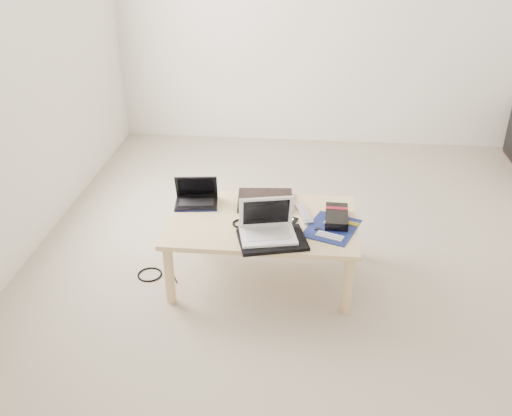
# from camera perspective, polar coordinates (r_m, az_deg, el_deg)

# --- Properties ---
(ground) EXTENTS (4.00, 4.00, 0.00)m
(ground) POSITION_cam_1_polar(r_m,az_deg,el_deg) (3.81, 8.10, -4.44)
(ground) COLOR #B8A895
(ground) RESTS_ON ground
(coffee_table) EXTENTS (1.10, 0.70, 0.40)m
(coffee_table) POSITION_cam_1_polar(r_m,az_deg,el_deg) (3.36, 0.62, -1.89)
(coffee_table) COLOR #E2C388
(coffee_table) RESTS_ON ground
(book) EXTENTS (0.35, 0.30, 0.03)m
(book) POSITION_cam_1_polar(r_m,az_deg,el_deg) (3.52, 0.93, 0.78)
(book) COLOR black
(book) RESTS_ON coffee_table
(netbook) EXTENTS (0.28, 0.22, 0.18)m
(netbook) POSITION_cam_1_polar(r_m,az_deg,el_deg) (3.52, -5.98, 1.01)
(netbook) COLOR black
(netbook) RESTS_ON coffee_table
(tablet) EXTENTS (0.30, 0.26, 0.01)m
(tablet) POSITION_cam_1_polar(r_m,az_deg,el_deg) (3.30, 1.70, -1.37)
(tablet) COLOR black
(tablet) RESTS_ON coffee_table
(remote) EXTENTS (0.11, 0.24, 0.02)m
(remote) POSITION_cam_1_polar(r_m,az_deg,el_deg) (3.39, 4.84, -0.58)
(remote) COLOR #B9B8BD
(remote) RESTS_ON coffee_table
(neoprene_sleeve) EXTENTS (0.42, 0.35, 0.02)m
(neoprene_sleeve) POSITION_cam_1_polar(r_m,az_deg,el_deg) (3.13, 1.63, -3.19)
(neoprene_sleeve) COLOR black
(neoprene_sleeve) RESTS_ON coffee_table
(white_laptop) EXTENTS (0.34, 0.27, 0.22)m
(white_laptop) POSITION_cam_1_polar(r_m,az_deg,el_deg) (3.13, 1.15, -1.97)
(white_laptop) COLOR white
(white_laptop) RESTS_ON neoprene_sleeve
(motherboard) EXTENTS (0.36, 0.40, 0.02)m
(motherboard) POSITION_cam_1_polar(r_m,az_deg,el_deg) (3.27, 7.61, -2.00)
(motherboard) COLOR #0B1049
(motherboard) RESTS_ON coffee_table
(gpu_box) EXTENTS (0.14, 0.26, 0.06)m
(gpu_box) POSITION_cam_1_polar(r_m,az_deg,el_deg) (3.34, 8.06, -0.88)
(gpu_box) COLOR black
(gpu_box) RESTS_ON coffee_table
(cable_coil) EXTENTS (0.12, 0.12, 0.01)m
(cable_coil) POSITION_cam_1_polar(r_m,az_deg,el_deg) (3.29, -1.51, -1.56)
(cable_coil) COLOR black
(cable_coil) RESTS_ON coffee_table
(floor_cable_coil) EXTENTS (0.16, 0.16, 0.01)m
(floor_cable_coil) POSITION_cam_1_polar(r_m,az_deg,el_deg) (3.61, -10.58, -6.56)
(floor_cable_coil) COLOR black
(floor_cable_coil) RESTS_ON ground
(floor_cable_trail) EXTENTS (0.15, 0.28, 0.01)m
(floor_cable_trail) POSITION_cam_1_polar(r_m,az_deg,el_deg) (3.64, -8.54, -6.07)
(floor_cable_trail) COLOR black
(floor_cable_trail) RESTS_ON ground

